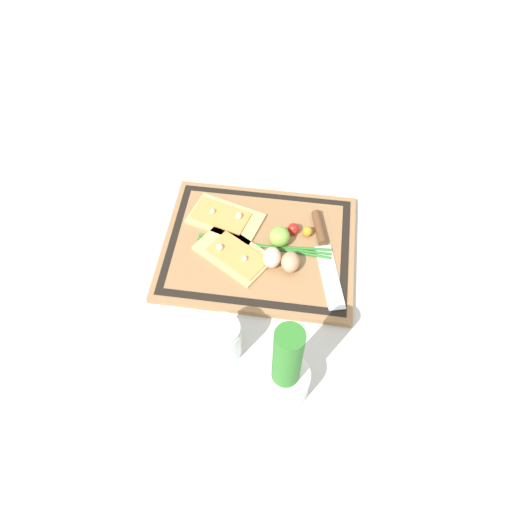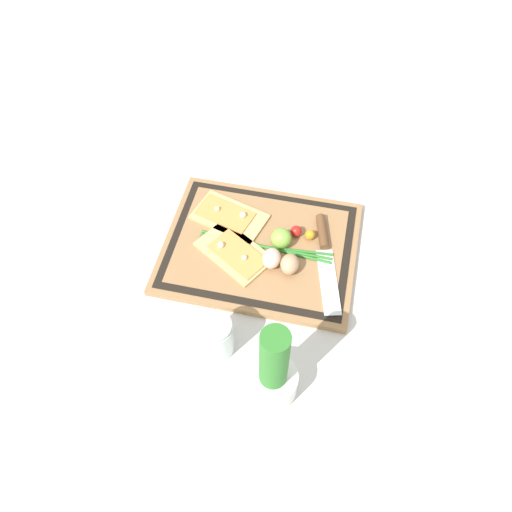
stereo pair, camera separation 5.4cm
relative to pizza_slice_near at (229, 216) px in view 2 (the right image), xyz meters
name	(u,v)px [view 2 (the right image)]	position (x,y,z in m)	size (l,w,h in m)	color
ground_plane	(260,249)	(-0.10, 0.07, -0.02)	(6.00, 6.00, 0.00)	silver
cutting_board	(260,247)	(-0.10, 0.07, -0.02)	(0.47, 0.38, 0.02)	#997047
pizza_slice_near	(229,216)	(0.00, 0.00, 0.00)	(0.20, 0.15, 0.02)	tan
pizza_slice_far	(235,252)	(-0.04, 0.11, 0.00)	(0.21, 0.19, 0.02)	tan
knife	(324,246)	(-0.25, 0.05, 0.00)	(0.10, 0.28, 0.02)	silver
egg_brown	(290,264)	(-0.18, 0.13, 0.02)	(0.04, 0.05, 0.04)	tan
egg_pink	(272,258)	(-0.14, 0.12, 0.02)	(0.04, 0.05, 0.04)	beige
lime	(281,238)	(-0.15, 0.06, 0.02)	(0.05, 0.05, 0.05)	#7FB742
cherry_tomato_red	(296,231)	(-0.18, 0.02, 0.01)	(0.03, 0.03, 0.03)	red
cherry_tomato_yellow	(310,235)	(-0.21, 0.02, 0.01)	(0.03, 0.03, 0.03)	orange
scallion_bunch	(265,247)	(-0.11, 0.08, 0.00)	(0.33, 0.03, 0.01)	#2D7528
herb_pot	(273,373)	(-0.20, 0.41, 0.06)	(0.10, 0.10, 0.24)	white
sauce_jar	(216,338)	(-0.06, 0.35, 0.02)	(0.08, 0.08, 0.10)	silver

